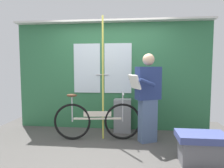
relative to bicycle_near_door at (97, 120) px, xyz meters
name	(u,v)px	position (x,y,z in m)	size (l,w,h in m)	color
ground_plane	(102,155)	(0.20, -0.62, -0.40)	(5.30, 4.33, 0.04)	#474442
train_door_wall	(111,74)	(0.19, 0.74, 0.88)	(4.30, 0.28, 2.41)	#2D6B42
bicycle_near_door	(97,120)	(0.00, 0.00, 0.00)	(1.68, 0.44, 0.92)	black
passenger_reading_newspaper	(148,96)	(0.95, -0.01, 0.49)	(0.62, 0.56, 1.65)	slate
trash_bin_by_wall	(123,115)	(0.46, 0.53, -0.02)	(0.36, 0.28, 0.72)	gray
handrail_pole	(103,78)	(0.11, 0.07, 0.81)	(0.04, 0.04, 2.37)	#C6C14C
bench_seat_corner	(201,147)	(1.68, -0.79, -0.14)	(0.70, 0.44, 0.45)	#3D477F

